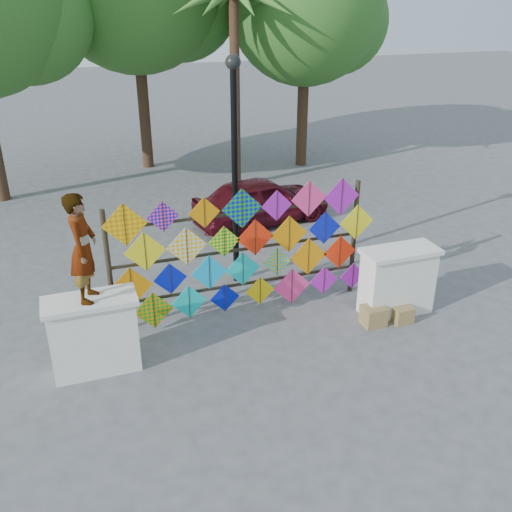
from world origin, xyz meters
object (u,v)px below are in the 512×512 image
vendor_woman (83,248)px  lamppost (234,153)px  kite_rack (245,252)px  sedan (261,200)px

vendor_woman → lamppost: lamppost is taller
kite_rack → sedan: bearing=66.4°
vendor_woman → sedan: size_ratio=0.47×
sedan → lamppost: lamppost is taller
sedan → lamppost: 3.86m
sedan → lamppost: bearing=139.0°
lamppost → sedan: bearing=61.0°
kite_rack → vendor_woman: vendor_woman is taller
kite_rack → sedan: (1.80, 4.11, -0.62)m
kite_rack → lamppost: bearing=80.0°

